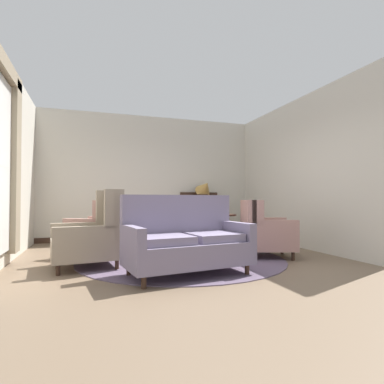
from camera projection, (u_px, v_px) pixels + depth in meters
ground at (187, 263)px, 4.80m from camera, size 8.59×8.59×0.00m
wall_back at (151, 178)px, 7.75m from camera, size 5.42×0.08×3.03m
wall_left at (10, 165)px, 4.89m from camera, size 0.08×4.30×3.03m
wall_right at (294, 173)px, 6.53m from camera, size 0.08×4.30×3.03m
baseboard_back at (151, 237)px, 7.66m from camera, size 5.26×0.03×0.12m
area_rug at (182, 259)px, 5.08m from camera, size 3.31×3.31×0.01m
coffee_table at (182, 234)px, 5.08m from camera, size 0.96×0.96×0.48m
porcelain_vase at (179, 220)px, 5.13m from camera, size 0.15×0.15×0.34m
settee at (186, 242)px, 4.04m from camera, size 1.67×1.00×1.03m
armchair_near_window at (93, 236)px, 4.50m from camera, size 1.01×0.93×1.11m
armchair_beside_settee at (263, 232)px, 5.29m from camera, size 1.01×0.99×0.96m
armchair_back_corner at (102, 231)px, 5.44m from camera, size 1.13×1.13×0.96m
side_table at (220, 229)px, 5.68m from camera, size 0.59×0.59×0.71m
sideboard at (201, 217)px, 7.83m from camera, size 1.00×0.40×1.16m
gramophone at (204, 189)px, 7.77m from camera, size 0.44×0.55×0.57m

